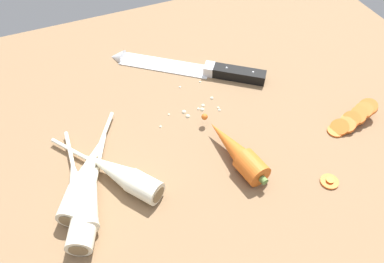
{
  "coord_description": "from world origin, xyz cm",
  "views": [
    {
      "loc": [
        -18.48,
        -45.99,
        54.2
      ],
      "look_at": [
        0.0,
        -2.0,
        1.5
      ],
      "focal_mm": 36.7,
      "sensor_mm": 36.0,
      "label": 1
    }
  ],
  "objects_px": {
    "parsnip_back": "(85,179)",
    "whole_carrot": "(237,151)",
    "parsnip_mid_right": "(78,193)",
    "carrot_slice_stack": "(353,119)",
    "parsnip_front": "(121,174)",
    "parsnip_mid_left": "(88,205)",
    "chefs_knife": "(183,67)",
    "carrot_slice_stray_near": "(330,181)"
  },
  "relations": [
    {
      "from": "whole_carrot",
      "to": "parsnip_mid_right",
      "type": "bearing_deg",
      "value": 175.18
    },
    {
      "from": "chefs_knife",
      "to": "parsnip_back",
      "type": "xyz_separation_m",
      "value": [
        -0.26,
        -0.22,
        0.01
      ]
    },
    {
      "from": "parsnip_mid_right",
      "to": "whole_carrot",
      "type": "bearing_deg",
      "value": -4.82
    },
    {
      "from": "chefs_knife",
      "to": "carrot_slice_stack",
      "type": "bearing_deg",
      "value": -49.92
    },
    {
      "from": "chefs_knife",
      "to": "parsnip_back",
      "type": "distance_m",
      "value": 0.34
    },
    {
      "from": "chefs_knife",
      "to": "parsnip_front",
      "type": "relative_size",
      "value": 1.46
    },
    {
      "from": "carrot_slice_stack",
      "to": "carrot_slice_stray_near",
      "type": "distance_m",
      "value": 0.15
    },
    {
      "from": "chefs_knife",
      "to": "carrot_slice_stack",
      "type": "xyz_separation_m",
      "value": [
        0.23,
        -0.28,
        0.01
      ]
    },
    {
      "from": "chefs_knife",
      "to": "carrot_slice_stack",
      "type": "distance_m",
      "value": 0.36
    },
    {
      "from": "carrot_slice_stack",
      "to": "carrot_slice_stray_near",
      "type": "bearing_deg",
      "value": -141.0
    },
    {
      "from": "chefs_knife",
      "to": "parsnip_back",
      "type": "height_order",
      "value": "parsnip_back"
    },
    {
      "from": "parsnip_mid_left",
      "to": "parsnip_front",
      "type": "bearing_deg",
      "value": 31.08
    },
    {
      "from": "whole_carrot",
      "to": "parsnip_mid_right",
      "type": "distance_m",
      "value": 0.27
    },
    {
      "from": "whole_carrot",
      "to": "carrot_slice_stray_near",
      "type": "distance_m",
      "value": 0.16
    },
    {
      "from": "chefs_knife",
      "to": "parsnip_front",
      "type": "bearing_deg",
      "value": -131.03
    },
    {
      "from": "chefs_knife",
      "to": "whole_carrot",
      "type": "relative_size",
      "value": 1.64
    },
    {
      "from": "chefs_knife",
      "to": "whole_carrot",
      "type": "bearing_deg",
      "value": -91.75
    },
    {
      "from": "carrot_slice_stray_near",
      "to": "chefs_knife",
      "type": "bearing_deg",
      "value": 106.99
    },
    {
      "from": "whole_carrot",
      "to": "parsnip_front",
      "type": "height_order",
      "value": "whole_carrot"
    },
    {
      "from": "chefs_knife",
      "to": "parsnip_mid_right",
      "type": "relative_size",
      "value": 1.38
    },
    {
      "from": "parsnip_mid_left",
      "to": "carrot_slice_stray_near",
      "type": "bearing_deg",
      "value": -14.46
    },
    {
      "from": "chefs_knife",
      "to": "whole_carrot",
      "type": "height_order",
      "value": "whole_carrot"
    },
    {
      "from": "parsnip_mid_right",
      "to": "carrot_slice_stray_near",
      "type": "bearing_deg",
      "value": -18.02
    },
    {
      "from": "whole_carrot",
      "to": "parsnip_mid_right",
      "type": "relative_size",
      "value": 0.84
    },
    {
      "from": "chefs_knife",
      "to": "parsnip_mid_right",
      "type": "xyz_separation_m",
      "value": [
        -0.28,
        -0.24,
        0.01
      ]
    },
    {
      "from": "parsnip_mid_right",
      "to": "carrot_slice_stack",
      "type": "bearing_deg",
      "value": -3.49
    },
    {
      "from": "chefs_knife",
      "to": "parsnip_front",
      "type": "xyz_separation_m",
      "value": [
        -0.21,
        -0.24,
        0.01
      ]
    },
    {
      "from": "parsnip_front",
      "to": "parsnip_mid_left",
      "type": "relative_size",
      "value": 0.93
    },
    {
      "from": "parsnip_back",
      "to": "whole_carrot",
      "type": "bearing_deg",
      "value": -10.05
    },
    {
      "from": "whole_carrot",
      "to": "parsnip_back",
      "type": "distance_m",
      "value": 0.26
    },
    {
      "from": "whole_carrot",
      "to": "parsnip_back",
      "type": "xyz_separation_m",
      "value": [
        -0.25,
        0.04,
        -0.0
      ]
    },
    {
      "from": "parsnip_mid_left",
      "to": "parsnip_mid_right",
      "type": "distance_m",
      "value": 0.03
    },
    {
      "from": "parsnip_mid_right",
      "to": "carrot_slice_stray_near",
      "type": "distance_m",
      "value": 0.41
    },
    {
      "from": "chefs_knife",
      "to": "parsnip_mid_right",
      "type": "distance_m",
      "value": 0.37
    },
    {
      "from": "parsnip_mid_left",
      "to": "carrot_slice_stray_near",
      "type": "height_order",
      "value": "parsnip_mid_left"
    },
    {
      "from": "parsnip_mid_right",
      "to": "carrot_slice_stack",
      "type": "height_order",
      "value": "parsnip_mid_right"
    },
    {
      "from": "whole_carrot",
      "to": "carrot_slice_stray_near",
      "type": "xyz_separation_m",
      "value": [
        0.12,
        -0.1,
        -0.02
      ]
    },
    {
      "from": "chefs_knife",
      "to": "carrot_slice_stack",
      "type": "relative_size",
      "value": 2.66
    },
    {
      "from": "parsnip_front",
      "to": "carrot_slice_stray_near",
      "type": "xyz_separation_m",
      "value": [
        0.32,
        -0.14,
        -0.02
      ]
    },
    {
      "from": "parsnip_mid_right",
      "to": "carrot_slice_stray_near",
      "type": "xyz_separation_m",
      "value": [
        0.39,
        -0.13,
        -0.02
      ]
    },
    {
      "from": "parsnip_front",
      "to": "carrot_slice_stray_near",
      "type": "height_order",
      "value": "parsnip_front"
    },
    {
      "from": "whole_carrot",
      "to": "chefs_knife",
      "type": "bearing_deg",
      "value": 88.25
    }
  ]
}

